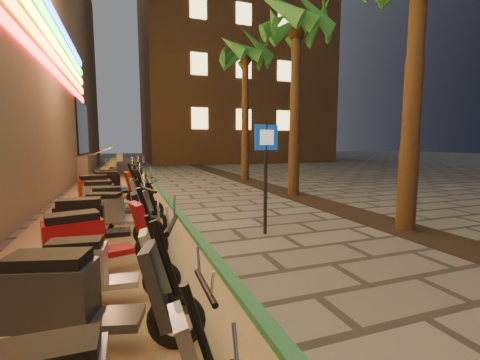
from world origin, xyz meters
name	(u,v)px	position (x,y,z in m)	size (l,w,h in m)	color
ground	(316,295)	(0.00, 0.00, 0.00)	(120.00, 120.00, 0.00)	#474442
parking_strip	(115,192)	(-2.60, 10.00, 0.01)	(3.40, 60.00, 0.01)	#8C7251
green_curb	(159,189)	(-0.90, 10.00, 0.05)	(0.18, 60.00, 0.10)	#225A39
planting_strip	(325,205)	(3.60, 5.00, 0.01)	(1.20, 40.00, 0.02)	black
apartment_block	(227,47)	(9.00, 32.00, 12.50)	(18.00, 16.06, 25.00)	brown
palm_c	(296,32)	(3.60, 7.00, 5.73)	(2.97, 3.02, 6.91)	#472D19
palm_d	(245,61)	(3.60, 12.00, 5.94)	(2.97, 3.02, 7.16)	#472D19
pedestrian_sign	(266,162)	(0.54, 2.74, 1.52)	(0.52, 0.10, 2.35)	black
scooter_3	(82,297)	(-2.61, -0.24, 0.54)	(1.74, 0.87, 1.23)	black
scooter_4	(98,268)	(-2.54, 0.66, 0.46)	(1.51, 0.56, 1.06)	black
scooter_5	(95,239)	(-2.65, 1.62, 0.54)	(1.76, 0.86, 1.24)	black
scooter_6	(98,222)	(-2.68, 2.69, 0.55)	(1.78, 0.63, 1.26)	black
scooter_7	(117,211)	(-2.38, 3.69, 0.50)	(1.63, 0.85, 1.15)	black
scooter_8	(119,203)	(-2.36, 4.73, 0.50)	(1.63, 0.57, 1.15)	black
scooter_9	(110,196)	(-2.61, 5.80, 0.52)	(1.70, 0.66, 1.19)	black
scooter_10	(105,190)	(-2.77, 6.63, 0.57)	(1.86, 0.85, 1.31)	black
scooter_11	(117,185)	(-2.46, 7.74, 0.56)	(1.84, 0.64, 1.30)	black
scooter_12	(113,182)	(-2.60, 8.72, 0.55)	(1.81, 0.74, 1.27)	black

